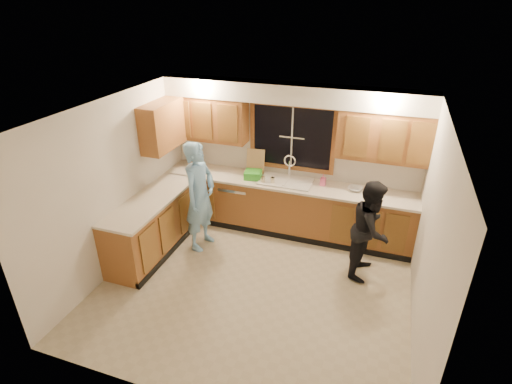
% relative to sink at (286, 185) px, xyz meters
% --- Properties ---
extents(floor, '(4.20, 4.20, 0.00)m').
position_rel_sink_xyz_m(floor, '(0.00, -1.60, -0.86)').
color(floor, '#B4A88B').
rests_on(floor, ground).
extents(ceiling, '(4.20, 4.20, 0.00)m').
position_rel_sink_xyz_m(ceiling, '(0.00, -1.60, 1.64)').
color(ceiling, white).
extents(wall_back, '(4.20, 0.00, 4.20)m').
position_rel_sink_xyz_m(wall_back, '(0.00, 0.30, 0.39)').
color(wall_back, silver).
rests_on(wall_back, ground).
extents(wall_left, '(0.00, 3.80, 3.80)m').
position_rel_sink_xyz_m(wall_left, '(-2.10, -1.60, 0.39)').
color(wall_left, silver).
rests_on(wall_left, ground).
extents(wall_right, '(0.00, 3.80, 3.80)m').
position_rel_sink_xyz_m(wall_right, '(2.10, -1.60, 0.39)').
color(wall_right, silver).
rests_on(wall_right, ground).
extents(base_cabinets_back, '(4.20, 0.60, 0.88)m').
position_rel_sink_xyz_m(base_cabinets_back, '(0.00, -0.00, -0.42)').
color(base_cabinets_back, '#975B2B').
rests_on(base_cabinets_back, ground).
extents(base_cabinets_left, '(0.60, 1.90, 0.88)m').
position_rel_sink_xyz_m(base_cabinets_left, '(-1.80, -1.25, -0.42)').
color(base_cabinets_left, '#975B2B').
rests_on(base_cabinets_left, ground).
extents(countertop_back, '(4.20, 0.63, 0.04)m').
position_rel_sink_xyz_m(countertop_back, '(0.00, -0.02, 0.04)').
color(countertop_back, beige).
rests_on(countertop_back, base_cabinets_back).
extents(countertop_left, '(0.63, 1.90, 0.04)m').
position_rel_sink_xyz_m(countertop_left, '(-1.79, -1.25, 0.04)').
color(countertop_left, beige).
rests_on(countertop_left, base_cabinets_left).
extents(upper_cabinets_left, '(1.35, 0.33, 0.75)m').
position_rel_sink_xyz_m(upper_cabinets_left, '(-1.43, 0.13, 0.96)').
color(upper_cabinets_left, '#975B2B').
rests_on(upper_cabinets_left, wall_back).
extents(upper_cabinets_right, '(1.35, 0.33, 0.75)m').
position_rel_sink_xyz_m(upper_cabinets_right, '(1.43, 0.13, 0.96)').
color(upper_cabinets_right, '#975B2B').
rests_on(upper_cabinets_right, wall_back).
extents(upper_cabinets_return, '(0.33, 0.90, 0.75)m').
position_rel_sink_xyz_m(upper_cabinets_return, '(-1.94, -0.48, 0.96)').
color(upper_cabinets_return, '#975B2B').
rests_on(upper_cabinets_return, wall_left).
extents(soffit, '(4.20, 0.35, 0.30)m').
position_rel_sink_xyz_m(soffit, '(0.00, 0.12, 1.49)').
color(soffit, silver).
rests_on(soffit, wall_back).
extents(window_frame, '(1.44, 0.03, 1.14)m').
position_rel_sink_xyz_m(window_frame, '(0.00, 0.29, 0.74)').
color(window_frame, black).
rests_on(window_frame, wall_back).
extents(sink, '(0.86, 0.52, 0.57)m').
position_rel_sink_xyz_m(sink, '(0.00, 0.00, 0.00)').
color(sink, silver).
rests_on(sink, countertop_back).
extents(dishwasher, '(0.60, 0.56, 0.82)m').
position_rel_sink_xyz_m(dishwasher, '(-0.85, -0.01, -0.45)').
color(dishwasher, silver).
rests_on(dishwasher, floor).
extents(stove, '(0.58, 0.75, 0.90)m').
position_rel_sink_xyz_m(stove, '(-1.80, -1.82, -0.41)').
color(stove, silver).
rests_on(stove, floor).
extents(man, '(0.50, 0.70, 1.78)m').
position_rel_sink_xyz_m(man, '(-1.14, -0.89, 0.02)').
color(man, '#77B0E1').
rests_on(man, floor).
extents(woman, '(0.66, 0.79, 1.47)m').
position_rel_sink_xyz_m(woman, '(1.44, -0.75, -0.13)').
color(woman, black).
rests_on(woman, floor).
extents(knife_block, '(0.16, 0.16, 0.23)m').
position_rel_sink_xyz_m(knife_block, '(-1.66, 0.06, 0.17)').
color(knife_block, brown).
rests_on(knife_block, countertop_back).
extents(cutting_board, '(0.32, 0.14, 0.41)m').
position_rel_sink_xyz_m(cutting_board, '(-0.61, 0.22, 0.26)').
color(cutting_board, tan).
rests_on(cutting_board, countertop_back).
extents(dish_crate, '(0.31, 0.30, 0.13)m').
position_rel_sink_xyz_m(dish_crate, '(-0.57, -0.04, 0.12)').
color(dish_crate, green).
rests_on(dish_crate, countertop_back).
extents(soap_bottle, '(0.09, 0.09, 0.19)m').
position_rel_sink_xyz_m(soap_bottle, '(0.60, 0.07, 0.15)').
color(soap_bottle, '#EE5A8D').
rests_on(soap_bottle, countertop_back).
extents(bowl, '(0.26, 0.26, 0.06)m').
position_rel_sink_xyz_m(bowl, '(1.11, 0.05, 0.08)').
color(bowl, silver).
rests_on(bowl, countertop_back).
extents(can_left, '(0.07, 0.07, 0.12)m').
position_rel_sink_xyz_m(can_left, '(-0.34, -0.18, 0.11)').
color(can_left, '#BAAF8F').
rests_on(can_left, countertop_back).
extents(can_right, '(0.08, 0.08, 0.12)m').
position_rel_sink_xyz_m(can_right, '(-0.19, -0.15, 0.12)').
color(can_right, '#BAAF8F').
rests_on(can_right, countertop_back).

